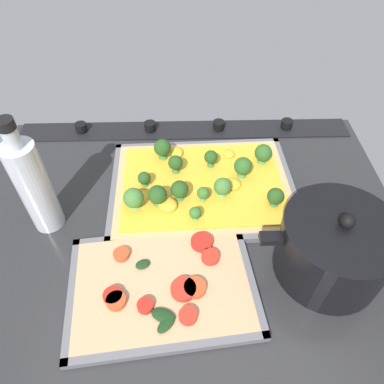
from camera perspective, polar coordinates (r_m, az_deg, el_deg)
The scene contains 8 objects.
ground_plane at distance 70.86cm, azimuth -1.01°, elevation -5.65°, with size 83.98×64.61×3.00cm, color #28282B.
stove_control_panel at distance 89.93cm, azimuth -1.29°, elevation 9.96°, with size 80.62×7.00×2.60cm.
baking_tray_front at distance 75.27cm, azimuth 1.59°, elevation 0.67°, with size 38.99×29.66×1.30cm.
broccoli_pizza at distance 73.89cm, azimuth 1.34°, elevation 1.50°, with size 36.51×27.18×6.04cm.
baking_tray_back at distance 62.05cm, azimuth -4.82°, elevation -14.74°, with size 32.92×25.11×1.30cm.
veggie_pizza_back at distance 61.38cm, azimuth -4.65°, elevation -14.41°, with size 30.28×22.47×1.90cm.
cooking_pot at distance 63.46cm, azimuth 21.46°, elevation -8.22°, with size 25.12×18.28×14.13cm.
oil_bottle at distance 68.02cm, azimuth -23.91°, elevation 0.92°, with size 5.64×5.64×23.96cm.
Camera 1 is at (-0.13, 42.77, 55.00)cm, focal length 33.60 mm.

